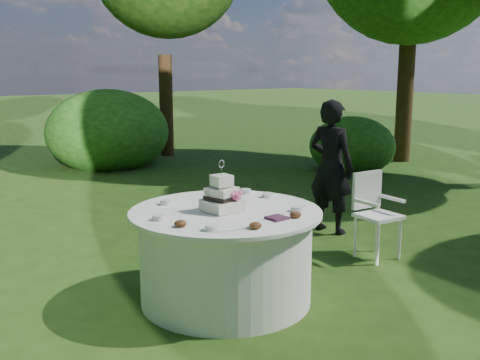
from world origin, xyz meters
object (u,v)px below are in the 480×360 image
(table, at_px, (226,255))
(chair, at_px, (374,208))
(guest, at_px, (331,167))
(napkins, at_px, (277,218))
(cake, at_px, (222,197))

(table, bearing_deg, chair, -1.38)
(guest, height_order, chair, guest)
(napkins, xyz_separation_m, chair, (1.71, 0.42, -0.27))
(cake, distance_m, chair, 1.93)
(napkins, bearing_deg, cake, 111.48)
(cake, bearing_deg, guest, 20.97)
(napkins, relative_size, guest, 0.09)
(napkins, relative_size, table, 0.09)
(napkins, height_order, table, napkins)
(cake, bearing_deg, napkins, -68.52)
(napkins, xyz_separation_m, guest, (2.04, 1.31, 0.00))
(napkins, bearing_deg, guest, 32.64)
(guest, xyz_separation_m, table, (-2.18, -0.84, -0.39))
(guest, height_order, cake, guest)
(napkins, distance_m, chair, 1.78)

